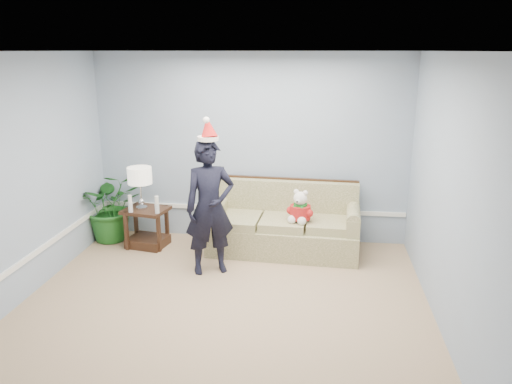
{
  "coord_description": "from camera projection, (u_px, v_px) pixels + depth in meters",
  "views": [
    {
      "loc": [
        0.99,
        -4.47,
        2.71
      ],
      "look_at": [
        0.21,
        1.55,
        0.98
      ],
      "focal_mm": 35.0,
      "sensor_mm": 36.0,
      "label": 1
    }
  ],
  "objects": [
    {
      "name": "man",
      "position": [
        210.0,
        208.0,
        6.13
      ],
      "size": [
        0.73,
        0.62,
        1.69
      ],
      "primitive_type": "imported",
      "rotation": [
        0.0,
        0.0,
        0.42
      ],
      "color": "black",
      "rests_on": "room_shell"
    },
    {
      "name": "sofa",
      "position": [
        284.0,
        227.0,
        6.94
      ],
      "size": [
        2.09,
        0.98,
        0.96
      ],
      "rotation": [
        0.0,
        0.0,
        -0.05
      ],
      "color": "#5E6530",
      "rests_on": "room_shell"
    },
    {
      "name": "wainscot_trim",
      "position": [
        143.0,
        237.0,
        6.27
      ],
      "size": [
        4.49,
        4.99,
        0.06
      ],
      "color": "white",
      "rests_on": "room_shell"
    },
    {
      "name": "santa_hat",
      "position": [
        208.0,
        130.0,
        5.88
      ],
      "size": [
        0.35,
        0.37,
        0.3
      ],
      "rotation": [
        0.0,
        0.0,
        0.57
      ],
      "color": "white",
      "rests_on": "man"
    },
    {
      "name": "candle_pair",
      "position": [
        144.0,
        205.0,
        6.81
      ],
      "size": [
        0.44,
        0.06,
        0.24
      ],
      "color": "silver",
      "rests_on": "side_table"
    },
    {
      "name": "houseplant",
      "position": [
        112.0,
        206.0,
        7.28
      ],
      "size": [
        1.2,
        1.14,
        1.04
      ],
      "primitive_type": "imported",
      "rotation": [
        0.0,
        0.0,
        0.45
      ],
      "color": "#1D5F1E",
      "rests_on": "room_shell"
    },
    {
      "name": "side_table",
      "position": [
        147.0,
        231.0,
        7.11
      ],
      "size": [
        0.66,
        0.58,
        0.56
      ],
      "rotation": [
        0.0,
        0.0,
        -0.19
      ],
      "color": "#3E2016",
      "rests_on": "room_shell"
    },
    {
      "name": "teddy_bear",
      "position": [
        300.0,
        210.0,
        6.61
      ],
      "size": [
        0.35,
        0.35,
        0.45
      ],
      "rotation": [
        0.0,
        0.0,
        -0.34
      ],
      "color": "white",
      "rests_on": "sofa"
    },
    {
      "name": "room_shell",
      "position": [
        214.0,
        198.0,
        4.76
      ],
      "size": [
        4.54,
        5.04,
        2.74
      ],
      "color": "tan",
      "rests_on": "ground"
    },
    {
      "name": "table_lamp",
      "position": [
        140.0,
        177.0,
        6.89
      ],
      "size": [
        0.34,
        0.34,
        0.6
      ],
      "color": "silver",
      "rests_on": "side_table"
    }
  ]
}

